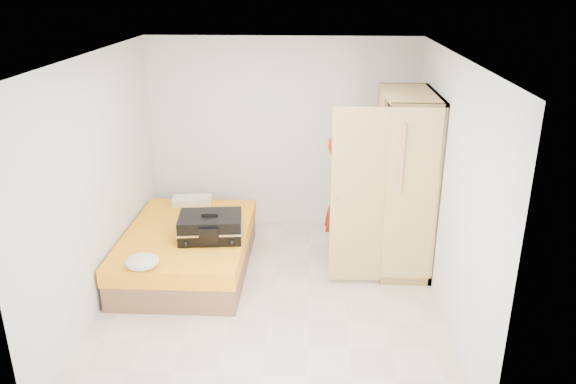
{
  "coord_description": "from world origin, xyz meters",
  "views": [
    {
      "loc": [
        0.44,
        -5.36,
        3.28
      ],
      "look_at": [
        0.14,
        0.61,
        1.0
      ],
      "focal_mm": 35.0,
      "sensor_mm": 36.0,
      "label": 1
    }
  ],
  "objects_px": {
    "bed": "(188,250)",
    "wardrobe": "(400,187)",
    "person": "(342,200)",
    "suitcase": "(210,227)",
    "round_cushion": "(142,262)"
  },
  "relations": [
    {
      "from": "suitcase",
      "to": "person",
      "type": "bearing_deg",
      "value": 12.27
    },
    {
      "from": "wardrobe",
      "to": "person",
      "type": "distance_m",
      "value": 0.71
    },
    {
      "from": "bed",
      "to": "wardrobe",
      "type": "height_order",
      "value": "wardrobe"
    },
    {
      "from": "wardrobe",
      "to": "suitcase",
      "type": "height_order",
      "value": "wardrobe"
    },
    {
      "from": "person",
      "to": "wardrobe",
      "type": "bearing_deg",
      "value": -96.66
    },
    {
      "from": "person",
      "to": "bed",
      "type": "bearing_deg",
      "value": 97.7
    },
    {
      "from": "suitcase",
      "to": "round_cushion",
      "type": "xyz_separation_m",
      "value": [
        -0.58,
        -0.73,
        -0.07
      ]
    },
    {
      "from": "bed",
      "to": "wardrobe",
      "type": "xyz_separation_m",
      "value": [
        2.5,
        0.28,
        0.75
      ]
    },
    {
      "from": "person",
      "to": "round_cushion",
      "type": "relative_size",
      "value": 4.68
    },
    {
      "from": "bed",
      "to": "round_cushion",
      "type": "bearing_deg",
      "value": -106.04
    },
    {
      "from": "bed",
      "to": "round_cushion",
      "type": "relative_size",
      "value": 5.9
    },
    {
      "from": "bed",
      "to": "wardrobe",
      "type": "relative_size",
      "value": 0.96
    },
    {
      "from": "person",
      "to": "suitcase",
      "type": "height_order",
      "value": "person"
    },
    {
      "from": "wardrobe",
      "to": "round_cushion",
      "type": "relative_size",
      "value": 6.14
    },
    {
      "from": "suitcase",
      "to": "round_cushion",
      "type": "relative_size",
      "value": 2.26
    }
  ]
}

